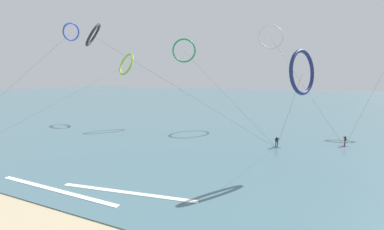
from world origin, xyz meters
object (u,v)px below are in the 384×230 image
Objects in this scene: kite_ivory at (271,37)px; kite_charcoal at (93,35)px; kite_lime at (126,64)px; kite_navy at (302,72)px; surfer_teal at (277,143)px; kite_emerald at (184,51)px; surfer_violet at (345,141)px; kite_cobalt at (71,32)px.

kite_ivory is 36.30m from kite_charcoal.
kite_lime is 33.08m from kite_ivory.
kite_navy is 0.49× the size of kite_charcoal.
kite_emerald reaches higher than surfer_teal.
surfer_violet is 46.44m from kite_lime.
kite_ivory reaches higher than surfer_violet.
kite_charcoal is 22.46m from kite_emerald.
kite_lime reaches higher than kite_navy.
kite_cobalt reaches higher than surfer_violet.
kite_charcoal is (-21.54, -29.12, -2.45)m from kite_ivory.
kite_lime is at bearing 16.58° from surfer_teal.
surfer_teal is 0.08× the size of kite_cobalt.
kite_ivory reaches higher than kite_navy.
kite_ivory is (-13.13, 15.33, 18.03)m from surfer_violet.
kite_charcoal is 1.26× the size of kite_cobalt.
surfer_violet is at bearing 17.51° from kite_lime.
kite_lime is at bearing 166.67° from kite_charcoal.
kite_emerald is at bearing 1.83° from surfer_teal.
kite_charcoal reaches higher than surfer_teal.
kite_emerald reaches higher than kite_lime.
kite_lime is at bearing -170.08° from kite_cobalt.
surfer_teal is at bearing 110.32° from kite_ivory.
surfer_violet is 17.53m from kite_navy.
kite_ivory is at bearing -45.98° from surfer_teal.
kite_navy is 32.22m from kite_emerald.
kite_cobalt is (-37.29, 3.17, 7.18)m from kite_navy.
kite_navy is at bearing 112.83° from kite_ivory.
surfer_violet is at bearing 140.30° from kite_ivory.
surfer_teal is at bearing -51.65° from surfer_violet.
kite_navy is at bearing -1.18° from kite_lime.
kite_navy is at bearing 93.36° from kite_cobalt.
kite_ivory is 0.90× the size of kite_emerald.
surfer_teal is 27.21m from kite_ivory.
kite_navy is at bearing 52.67° from kite_charcoal.
surfer_teal is 38.60m from kite_lime.
kite_lime is 22.13m from kite_charcoal.
surfer_teal is 0.06× the size of kite_charcoal.
kite_emerald is (4.18, 22.06, -0.33)m from kite_charcoal.
kite_ivory is at bearing 137.20° from kite_cobalt.
kite_emerald is at bearing 31.83° from kite_ivory.
kite_charcoal is at bearing 53.17° from surfer_teal.
surfer_teal is 13.19m from kite_navy.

